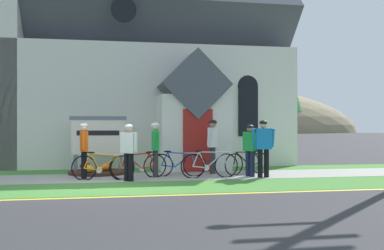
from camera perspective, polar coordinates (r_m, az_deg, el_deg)
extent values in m
plane|color=#333335|center=(16.13, -11.30, -5.58)|extent=(140.00, 140.00, 0.00)
cube|color=#99968E|center=(13.76, -8.18, -6.52)|extent=(32.00, 2.30, 0.01)
cube|color=#427F33|center=(11.43, -7.65, -7.86)|extent=(32.00, 2.40, 0.01)
cube|color=#427F33|center=(15.69, -8.49, -5.73)|extent=(24.00, 1.59, 0.01)
cube|color=yellow|center=(10.10, -7.24, -8.90)|extent=(28.00, 0.16, 0.01)
cube|color=silver|center=(21.00, -9.05, 1.94)|extent=(13.28, 9.17, 4.57)
cube|color=#4C515B|center=(21.49, -9.05, 12.38)|extent=(13.78, 9.34, 9.34)
cube|color=silver|center=(15.88, 0.16, -0.97)|extent=(2.40, 1.60, 2.60)
cube|color=#4C515B|center=(15.94, 0.16, 4.97)|extent=(2.40, 1.80, 2.40)
cube|color=maroon|center=(15.08, 0.75, -1.97)|extent=(1.00, 0.06, 2.10)
cube|color=black|center=(17.19, 7.08, 1.76)|extent=(0.76, 0.06, 1.90)
cone|color=black|center=(17.25, 7.08, 4.92)|extent=(0.80, 0.06, 0.80)
cylinder|color=black|center=(16.89, -8.59, 14.15)|extent=(0.90, 0.06, 0.90)
cube|color=slate|center=(15.25, -14.45, -4.76)|extent=(0.12, 0.12, 0.61)
cube|color=slate|center=(15.21, -9.02, -4.77)|extent=(0.12, 0.12, 0.61)
cube|color=silver|center=(15.17, -11.74, -1.50)|extent=(1.72, 0.11, 1.13)
cube|color=slate|center=(15.16, -11.74, 0.86)|extent=(1.84, 0.15, 0.12)
cube|color=black|center=(15.12, -11.75, -0.99)|extent=(1.37, 0.03, 0.16)
cylinder|color=#382319|center=(14.84, -11.77, -5.87)|extent=(1.85, 1.85, 0.10)
ellipsoid|color=orange|center=(14.78, -10.88, -5.24)|extent=(0.36, 0.36, 0.24)
ellipsoid|color=red|center=(15.35, -13.29, -5.04)|extent=(0.36, 0.36, 0.24)
ellipsoid|color=gold|center=(14.34, -12.95, -5.40)|extent=(0.36, 0.36, 0.24)
torus|color=black|center=(13.21, -13.45, -5.30)|extent=(0.72, 0.16, 0.73)
torus|color=black|center=(13.02, -8.85, -5.38)|extent=(0.72, 0.16, 0.73)
cylinder|color=orange|center=(13.06, -10.43, -4.71)|extent=(0.57, 0.14, 0.43)
cylinder|color=orange|center=(13.07, -10.94, -3.69)|extent=(0.79, 0.17, 0.10)
cylinder|color=orange|center=(13.13, -12.13, -4.55)|extent=(0.27, 0.08, 0.48)
cylinder|color=orange|center=(13.17, -12.54, -5.44)|extent=(0.43, 0.11, 0.09)
cylinder|color=orange|center=(13.17, -13.04, -4.42)|extent=(0.23, 0.07, 0.43)
cylinder|color=orange|center=(13.01, -9.04, -4.62)|extent=(0.12, 0.06, 0.36)
ellipsoid|color=black|center=(13.14, -12.63, -3.40)|extent=(0.25, 0.12, 0.05)
cylinder|color=silver|center=(13.00, -9.22, -3.76)|extent=(0.44, 0.10, 0.03)
cylinder|color=silver|center=(13.13, -11.63, -5.57)|extent=(0.18, 0.05, 0.18)
torus|color=black|center=(14.85, 8.55, -4.77)|extent=(0.67, 0.28, 0.70)
torus|color=black|center=(14.21, 5.30, -4.99)|extent=(0.67, 0.28, 0.70)
cylinder|color=black|center=(14.41, 6.44, -4.24)|extent=(0.54, 0.23, 0.47)
cylinder|color=black|center=(14.46, 6.80, -3.42)|extent=(0.74, 0.31, 0.07)
cylinder|color=black|center=(14.65, 7.64, -4.24)|extent=(0.26, 0.13, 0.42)
cylinder|color=black|center=(14.72, 7.92, -4.91)|extent=(0.41, 0.18, 0.09)
cylinder|color=black|center=(14.78, 8.27, -4.10)|extent=(0.22, 0.11, 0.37)
cylinder|color=black|center=(14.22, 5.43, -4.20)|extent=(0.12, 0.08, 0.40)
ellipsoid|color=black|center=(14.71, 7.99, -3.31)|extent=(0.25, 0.16, 0.05)
cylinder|color=silver|center=(14.23, 5.57, -3.33)|extent=(0.42, 0.18, 0.03)
cylinder|color=silver|center=(14.59, 7.28, -5.06)|extent=(0.18, 0.08, 0.18)
torus|color=black|center=(13.87, -3.85, -5.09)|extent=(0.71, 0.13, 0.71)
torus|color=black|center=(13.90, 0.32, -5.08)|extent=(0.71, 0.13, 0.71)
cylinder|color=#194CA5|center=(13.87, -1.10, -4.47)|extent=(0.55, 0.11, 0.43)
cylinder|color=#194CA5|center=(13.85, -1.56, -3.56)|extent=(0.75, 0.13, 0.08)
cylinder|color=#194CA5|center=(13.86, -2.64, -4.39)|extent=(0.26, 0.07, 0.46)
cylinder|color=#194CA5|center=(13.87, -3.02, -5.20)|extent=(0.41, 0.09, 0.09)
cylinder|color=#194CA5|center=(13.86, -3.48, -4.28)|extent=(0.22, 0.06, 0.41)
cylinder|color=#194CA5|center=(13.88, 0.15, -4.36)|extent=(0.12, 0.05, 0.36)
ellipsoid|color=black|center=(13.84, -3.10, -3.35)|extent=(0.25, 0.11, 0.05)
cylinder|color=silver|center=(13.87, -0.02, -3.56)|extent=(0.44, 0.09, 0.03)
cylinder|color=silver|center=(13.88, -2.18, -5.30)|extent=(0.18, 0.04, 0.18)
torus|color=black|center=(13.35, 0.09, -5.24)|extent=(0.74, 0.08, 0.74)
torus|color=black|center=(13.64, 4.34, -5.12)|extent=(0.74, 0.08, 0.74)
cylinder|color=#B7B7BC|center=(13.52, 2.92, -4.44)|extent=(0.56, 0.07, 0.48)
cylinder|color=#B7B7BC|center=(13.47, 2.45, -3.44)|extent=(0.77, 0.08, 0.06)
cylinder|color=#B7B7BC|center=(13.41, 1.34, -4.42)|extent=(0.26, 0.05, 0.49)
cylinder|color=#B7B7BC|center=(13.40, 0.96, -5.33)|extent=(0.42, 0.06, 0.09)
cylinder|color=#B7B7BC|center=(13.35, 0.48, -4.33)|extent=(0.22, 0.05, 0.44)
cylinder|color=#B7B7BC|center=(13.61, 4.17, -4.30)|extent=(0.12, 0.04, 0.40)
ellipsoid|color=black|center=(13.36, 0.87, -3.29)|extent=(0.24, 0.09, 0.05)
cylinder|color=silver|center=(13.58, 4.00, -3.38)|extent=(0.44, 0.05, 0.03)
cylinder|color=silver|center=(13.46, 1.81, -5.42)|extent=(0.18, 0.03, 0.18)
torus|color=black|center=(13.59, -4.69, -5.17)|extent=(0.71, 0.21, 0.72)
torus|color=black|center=(13.28, -8.74, -5.29)|extent=(0.71, 0.21, 0.72)
cylinder|color=#A51E19|center=(13.37, -7.34, -4.62)|extent=(0.53, 0.17, 0.43)
cylinder|color=#A51E19|center=(13.39, -6.89, -3.67)|extent=(0.72, 0.22, 0.07)
cylinder|color=#A51E19|center=(13.48, -5.85, -4.50)|extent=(0.25, 0.10, 0.45)
cylinder|color=#A51E19|center=(13.53, -5.49, -5.30)|extent=(0.40, 0.13, 0.09)
cylinder|color=#A51E19|center=(13.54, -5.05, -4.37)|extent=(0.21, 0.09, 0.40)
cylinder|color=#A51E19|center=(13.28, -8.58, -4.54)|extent=(0.12, 0.06, 0.36)
ellipsoid|color=black|center=(13.50, -5.41, -3.43)|extent=(0.25, 0.14, 0.05)
cylinder|color=silver|center=(13.28, -8.41, -3.70)|extent=(0.43, 0.13, 0.03)
cylinder|color=silver|center=(13.46, -6.29, -5.44)|extent=(0.18, 0.06, 0.18)
cylinder|color=#2D2D33|center=(13.81, -4.66, -4.83)|extent=(0.15, 0.15, 0.81)
cylinder|color=#2D2D33|center=(13.63, -4.59, -4.89)|extent=(0.15, 0.15, 0.81)
cube|color=green|center=(13.68, -4.62, -1.93)|extent=(0.21, 0.46, 0.59)
sphere|color=beige|center=(13.67, -4.62, -0.24)|extent=(0.21, 0.21, 0.21)
ellipsoid|color=silver|center=(13.67, -4.62, 0.00)|extent=(0.27, 0.23, 0.15)
cylinder|color=green|center=(13.96, -4.56, -1.77)|extent=(0.09, 0.13, 0.54)
cylinder|color=green|center=(13.40, -4.70, -1.84)|extent=(0.09, 0.24, 0.54)
cylinder|color=black|center=(12.66, -7.70, -5.32)|extent=(0.15, 0.15, 0.79)
cylinder|color=black|center=(12.75, -8.22, -5.28)|extent=(0.15, 0.15, 0.79)
cube|color=silver|center=(12.66, -7.96, -2.23)|extent=(0.47, 0.44, 0.57)
sphere|color=tan|center=(12.65, -7.96, -0.47)|extent=(0.20, 0.20, 0.20)
ellipsoid|color=silver|center=(12.65, -7.96, -0.22)|extent=(0.33, 0.33, 0.14)
cylinder|color=silver|center=(12.47, -7.09, -2.14)|extent=(0.09, 0.10, 0.52)
cylinder|color=silver|center=(12.86, -8.81, -2.07)|extent=(0.09, 0.16, 0.52)
cylinder|color=#2D2D33|center=(14.49, 2.56, -4.51)|extent=(0.15, 0.15, 0.86)
cylinder|color=#2D2D33|center=(14.60, 2.68, -4.48)|extent=(0.15, 0.15, 0.86)
cube|color=silver|center=(14.51, 2.62, -1.56)|extent=(0.41, 0.52, 0.63)
sphere|color=#936B51|center=(14.50, 2.62, 0.11)|extent=(0.22, 0.22, 0.22)
ellipsoid|color=black|center=(14.50, 2.62, 0.36)|extent=(0.36, 0.34, 0.16)
cylinder|color=silver|center=(14.24, 2.14, -1.46)|extent=(0.09, 0.21, 0.57)
cylinder|color=silver|center=(14.77, 3.08, -1.41)|extent=(0.09, 0.12, 0.57)
cylinder|color=#191E38|center=(13.90, 7.06, -4.86)|extent=(0.15, 0.15, 0.78)
cylinder|color=#191E38|center=(13.77, 7.60, -4.90)|extent=(0.15, 0.15, 0.78)
cube|color=green|center=(13.80, 7.33, -2.08)|extent=(0.38, 0.48, 0.57)
sphere|color=#936B51|center=(13.79, 7.33, -0.47)|extent=(0.20, 0.20, 0.20)
ellipsoid|color=black|center=(13.79, 7.33, -0.24)|extent=(0.32, 0.30, 0.14)
cylinder|color=green|center=(14.02, 6.66, -1.93)|extent=(0.09, 0.13, 0.52)
cylinder|color=green|center=(13.58, 8.01, -1.99)|extent=(0.09, 0.18, 0.52)
cylinder|color=black|center=(13.63, 8.58, -4.81)|extent=(0.15, 0.15, 0.85)
cylinder|color=black|center=(13.70, 9.36, -4.79)|extent=(0.15, 0.15, 0.85)
cube|color=blue|center=(13.62, 8.97, -1.72)|extent=(0.48, 0.21, 0.62)
sphere|color=tan|center=(13.62, 8.97, 0.04)|extent=(0.22, 0.22, 0.22)
ellipsoid|color=black|center=(13.62, 8.97, 0.29)|extent=(0.24, 0.28, 0.15)
cylinder|color=blue|center=(13.56, 7.77, -1.60)|extent=(0.09, 0.16, 0.56)
cylinder|color=blue|center=(13.69, 10.16, -1.59)|extent=(0.09, 0.21, 0.56)
cylinder|color=black|center=(13.46, -13.42, -4.97)|extent=(0.15, 0.15, 0.80)
cylinder|color=black|center=(13.64, -13.49, -4.91)|extent=(0.15, 0.15, 0.80)
cube|color=#E55914|center=(13.51, -13.45, -2.00)|extent=(0.26, 0.47, 0.59)
sphere|color=beige|center=(13.50, -13.45, -0.32)|extent=(0.21, 0.21, 0.21)
ellipsoid|color=silver|center=(13.50, -13.45, -0.08)|extent=(0.29, 0.25, 0.15)
cylinder|color=#E55914|center=(13.23, -13.52, -1.92)|extent=(0.09, 0.09, 0.53)
cylinder|color=#E55914|center=(13.79, -13.39, -1.84)|extent=(0.09, 0.11, 0.53)
cylinder|color=#4C3823|center=(20.22, 8.71, -1.43)|extent=(0.26, 0.26, 2.13)
cone|color=#23662D|center=(20.55, 8.71, 10.30)|extent=(3.54, 3.54, 6.23)
ellipsoid|color=#847A5B|center=(94.94, -8.49, -0.98)|extent=(103.00, 39.08, 23.72)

